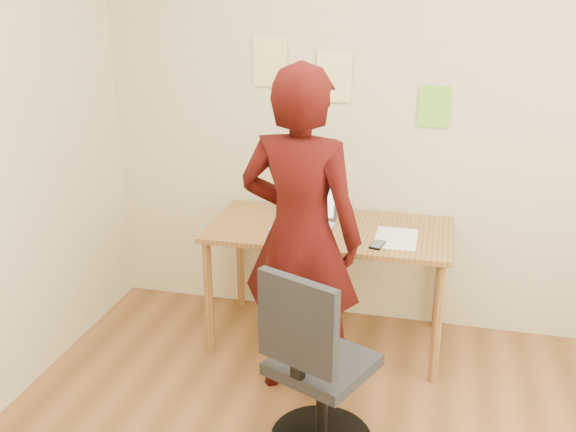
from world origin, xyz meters
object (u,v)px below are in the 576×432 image
(office_chair, at_px, (315,376))
(phone, at_px, (378,245))
(desk, at_px, (329,241))
(person, at_px, (300,237))
(laptop, at_px, (305,217))

(office_chair, bearing_deg, phone, 100.81)
(desk, bearing_deg, person, -96.32)
(desk, relative_size, office_chair, 1.50)
(person, bearing_deg, phone, -131.75)
(phone, bearing_deg, desk, 155.82)
(desk, relative_size, laptop, 3.78)
(laptop, bearing_deg, phone, -21.17)
(laptop, relative_size, office_chair, 0.40)
(desk, xyz_separation_m, person, (-0.06, -0.52, 0.22))
(laptop, xyz_separation_m, person, (0.09, -0.52, 0.08))
(desk, xyz_separation_m, phone, (0.30, -0.21, 0.09))
(laptop, xyz_separation_m, phone, (0.45, -0.21, -0.05))
(laptop, distance_m, person, 0.53)
(desk, xyz_separation_m, laptop, (-0.15, 0.00, 0.14))
(laptop, height_order, phone, laptop)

